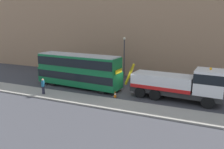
# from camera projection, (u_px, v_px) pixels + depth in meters

# --- Properties ---
(ground_plane) EXTENTS (120.00, 120.00, 0.00)m
(ground_plane) POSITION_uv_depth(u_px,v_px,m) (127.00, 93.00, 25.08)
(ground_plane) COLOR #38383D
(near_kerb) EXTENTS (60.00, 2.80, 0.15)m
(near_kerb) POSITION_uv_depth(u_px,v_px,m) (112.00, 104.00, 21.32)
(near_kerb) COLOR gray
(near_kerb) RESTS_ON ground_plane
(building_facade) EXTENTS (60.00, 1.50, 16.00)m
(building_facade) POSITION_uv_depth(u_px,v_px,m) (149.00, 21.00, 31.05)
(building_facade) COLOR #9E7A5B
(building_facade) RESTS_ON ground_plane
(recovery_tow_truck) EXTENTS (10.22, 3.29, 3.67)m
(recovery_tow_truck) POSITION_uv_depth(u_px,v_px,m) (180.00, 84.00, 22.23)
(recovery_tow_truck) COLOR #2D2D2D
(recovery_tow_truck) RESTS_ON ground_plane
(double_decker_bus) EXTENTS (11.17, 3.35, 4.06)m
(double_decker_bus) POSITION_uv_depth(u_px,v_px,m) (78.00, 69.00, 26.88)
(double_decker_bus) COLOR #146B38
(double_decker_bus) RESTS_ON ground_plane
(pedestrian_onlooker) EXTENTS (0.42, 0.48, 1.71)m
(pedestrian_onlooker) POSITION_uv_depth(u_px,v_px,m) (43.00, 86.00, 24.00)
(pedestrian_onlooker) COLOR #232333
(pedestrian_onlooker) RESTS_ON near_kerb
(traffic_cone_near_bus) EXTENTS (0.36, 0.36, 0.72)m
(traffic_cone_near_bus) POSITION_uv_depth(u_px,v_px,m) (115.00, 94.00, 23.34)
(traffic_cone_near_bus) COLOR orange
(traffic_cone_near_bus) RESTS_ON ground_plane
(street_lamp) EXTENTS (0.36, 0.36, 5.83)m
(street_lamp) POSITION_uv_depth(u_px,v_px,m) (124.00, 54.00, 31.22)
(street_lamp) COLOR #38383D
(street_lamp) RESTS_ON ground_plane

